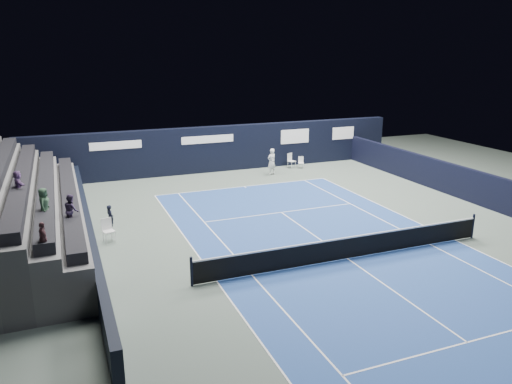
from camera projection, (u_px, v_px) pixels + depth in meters
ground at (323, 242)px, 21.74m from camera, size 48.00×48.00×0.00m
court_surface at (348, 259)px, 19.95m from camera, size 10.97×23.77×0.01m
enclosure_wall_right at (450, 179)px, 28.81m from camera, size 0.30×22.00×1.80m
folding_chair_back_a at (291, 160)px, 35.37m from camera, size 0.59×0.58×1.04m
folding_chair_back_b at (301, 162)px, 35.26m from camera, size 0.47×0.46×0.83m
line_judge_chair at (108, 228)px, 21.66m from camera, size 0.56×0.55×1.04m
line_judge at (110, 218)px, 22.95m from camera, size 0.44×0.53×1.23m
court_markings at (348, 259)px, 19.95m from camera, size 11.03×23.83×0.00m
tennis_net at (348, 247)px, 19.82m from camera, size 12.90×0.10×1.10m
back_sponsor_wall at (221, 148)px, 34.28m from camera, size 26.00×0.63×3.10m
side_barrier_left at (88, 227)px, 21.75m from camera, size 0.33×22.00×1.20m
tennis_player at (272, 162)px, 33.33m from camera, size 0.74×0.91×1.77m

